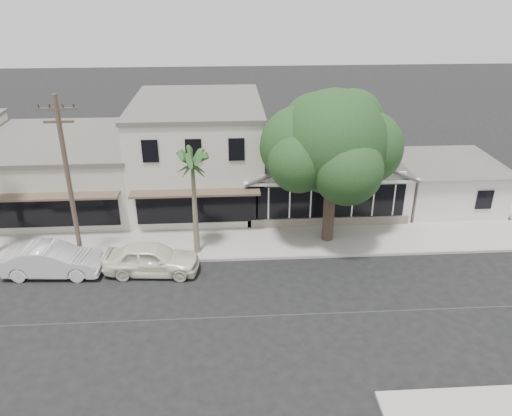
{
  "coord_description": "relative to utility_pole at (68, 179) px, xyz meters",
  "views": [
    {
      "loc": [
        -1.19,
        -18.27,
        13.85
      ],
      "look_at": [
        0.34,
        6.0,
        2.59
      ],
      "focal_mm": 35.0,
      "sensor_mm": 36.0,
      "label": 1
    }
  ],
  "objects": [
    {
      "name": "car_0",
      "position": [
        3.87,
        -1.19,
        -3.97
      ],
      "size": [
        4.98,
        2.35,
        1.65
      ],
      "primitive_type": "imported",
      "rotation": [
        0.0,
        0.0,
        1.49
      ],
      "color": "white",
      "rests_on": "ground"
    },
    {
      "name": "ground",
      "position": [
        9.0,
        -5.2,
        -4.79
      ],
      "size": [
        140.0,
        140.0,
        0.0
      ],
      "primitive_type": "plane",
      "color": "black",
      "rests_on": "ground"
    },
    {
      "name": "sidewalk_north",
      "position": [
        1.0,
        1.55,
        -4.71
      ],
      "size": [
        90.0,
        3.5,
        0.15
      ],
      "primitive_type": "cube",
      "color": "#9E9991",
      "rests_on": "ground"
    },
    {
      "name": "palm_east",
      "position": [
        6.09,
        0.57,
        0.62
      ],
      "size": [
        2.78,
        2.78,
        6.38
      ],
      "color": "#726651",
      "rests_on": "ground"
    },
    {
      "name": "utility_pole",
      "position": [
        0.0,
        0.0,
        0.0
      ],
      "size": [
        1.8,
        0.24,
        9.0
      ],
      "color": "brown",
      "rests_on": "ground"
    },
    {
      "name": "row_building_near",
      "position": [
        6.0,
        8.3,
        -1.54
      ],
      "size": [
        8.0,
        10.0,
        6.5
      ],
      "primitive_type": "cube",
      "color": "beige",
      "rests_on": "ground"
    },
    {
      "name": "shade_tree",
      "position": [
        13.43,
        1.86,
        0.97
      ],
      "size": [
        7.89,
        7.13,
        8.76
      ],
      "rotation": [
        0.0,
        0.0,
        -0.08
      ],
      "color": "#4B372D",
      "rests_on": "ground"
    },
    {
      "name": "row_building_midnear",
      "position": [
        -3.0,
        8.3,
        -2.69
      ],
      "size": [
        10.0,
        10.0,
        4.2
      ],
      "primitive_type": "cube",
      "color": "#B4B0A1",
      "rests_on": "ground"
    },
    {
      "name": "car_1",
      "position": [
        -1.13,
        -1.03,
        -3.97
      ],
      "size": [
        5.05,
        2.0,
        1.63
      ],
      "primitive_type": "imported",
      "rotation": [
        0.0,
        0.0,
        1.51
      ],
      "color": "silver",
      "rests_on": "ground"
    },
    {
      "name": "side_cottage",
      "position": [
        22.2,
        6.3,
        -3.29
      ],
      "size": [
        6.0,
        6.0,
        3.0
      ],
      "primitive_type": "cube",
      "color": "white",
      "rests_on": "ground"
    },
    {
      "name": "corner_shop",
      "position": [
        14.0,
        7.27,
        -2.17
      ],
      "size": [
        10.4,
        8.6,
        5.1
      ],
      "color": "white",
      "rests_on": "ground"
    }
  ]
}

